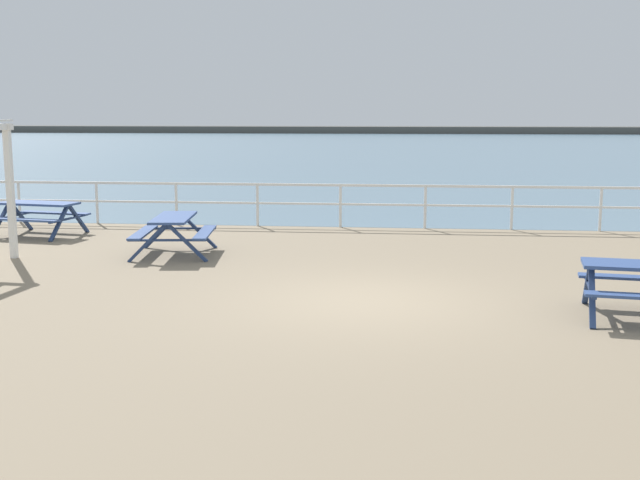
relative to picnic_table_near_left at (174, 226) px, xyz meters
The scene contains 6 objects.
ground_plane 5.45m from the picnic_table_near_left, 41.27° to the right, with size 30.00×24.00×0.20m, color gray.
sea_band 49.36m from the picnic_table_near_left, 85.28° to the left, with size 142.00×90.00×0.01m, color slate.
distant_shoreline 92.28m from the picnic_table_near_left, 87.48° to the left, with size 142.00×6.00×1.80m, color #4C4C47.
seaward_railing 5.84m from the picnic_table_near_left, 45.85° to the left, with size 23.07×0.07×1.08m.
picnic_table_near_left is the anchor object (origin of this frame).
picnic_table_far_left 4.38m from the picnic_table_near_left, 151.02° to the left, with size 2.03×1.80×0.80m.
Camera 1 is at (0.51, -11.73, 2.84)m, focal length 44.46 mm.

